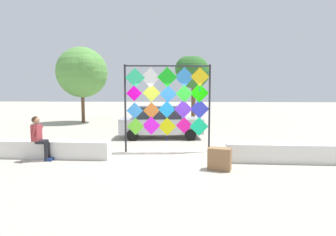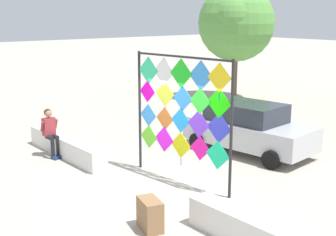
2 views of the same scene
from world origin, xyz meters
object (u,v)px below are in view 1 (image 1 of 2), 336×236
seated_vendor (39,135)px  tree_palm_like (83,72)px  kite_display_rack (168,100)px  parked_car (161,122)px  cardboard_box_large (220,159)px  tree_far_right (192,71)px

seated_vendor → tree_palm_like: (-2.95, 11.13, 2.87)m
kite_display_rack → parked_car: 3.46m
cardboard_box_large → tree_far_right: bearing=92.8°
tree_palm_like → cardboard_box_large: bearing=-53.9°
tree_palm_like → parked_car: bearing=-45.0°
parked_car → cardboard_box_large: (2.25, -5.44, -0.46)m
parked_car → cardboard_box_large: 5.91m
kite_display_rack → seated_vendor: kite_display_rack is taller
seated_vendor → tree_far_right: tree_far_right is taller
kite_display_rack → seated_vendor: 4.44m
parked_car → seated_vendor: bearing=-125.0°
seated_vendor → tree_far_right: bearing=68.9°
cardboard_box_large → tree_palm_like: (-8.57, 11.76, 3.39)m
kite_display_rack → tree_far_right: (0.96, 11.22, 1.94)m
cardboard_box_large → kite_display_rack: bearing=126.0°
seated_vendor → cardboard_box_large: size_ratio=2.28×
parked_car → tree_palm_like: 9.40m
kite_display_rack → cardboard_box_large: (1.62, -2.24, -1.60)m
seated_vendor → tree_palm_like: bearing=104.8°
cardboard_box_large → parked_car: bearing=112.4°
kite_display_rack → tree_palm_like: tree_palm_like is taller
parked_car → cardboard_box_large: parked_car is taller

